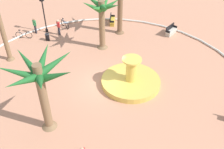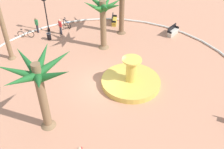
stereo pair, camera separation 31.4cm
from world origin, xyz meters
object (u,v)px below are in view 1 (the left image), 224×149
at_px(bench_southwest, 112,21).
at_px(person_cyclist_photo, 35,25).
at_px(bicycle_red_frame, 65,24).
at_px(bicycle_by_lamppost, 24,35).
at_px(fountain, 131,81).
at_px(palm_tree_near_fountain, 40,81).
at_px(bench_north, 171,31).
at_px(person_cyclist_helmet, 58,26).
at_px(trash_bin, 47,37).
at_px(lamppost, 44,11).
at_px(palm_tree_by_curb, 102,13).

xyz_separation_m(bench_southwest, person_cyclist_photo, (6.07, -5.70, 0.60)).
distance_m(bicycle_red_frame, bicycle_by_lamppost, 4.53).
height_order(fountain, palm_tree_near_fountain, palm_tree_near_fountain).
relative_size(bench_north, person_cyclist_photo, 0.98).
height_order(bicycle_red_frame, person_cyclist_helmet, person_cyclist_helmet).
bearing_deg(fountain, person_cyclist_photo, -99.96).
xyz_separation_m(bicycle_by_lamppost, person_cyclist_photo, (-1.43, 0.24, 0.56)).
bearing_deg(person_cyclist_photo, trash_bin, 77.04).
xyz_separation_m(palm_tree_near_fountain, bicycle_red_frame, (-11.54, -8.27, -3.47)).
height_order(bicycle_red_frame, bicycle_by_lamppost, same).
bearing_deg(lamppost, person_cyclist_helmet, 98.83).
distance_m(palm_tree_near_fountain, person_cyclist_helmet, 12.91).
bearing_deg(person_cyclist_photo, bicycle_by_lamppost, -9.64).
bearing_deg(bicycle_red_frame, person_cyclist_photo, -33.40).
bearing_deg(palm_tree_by_curb, fountain, 54.94).
height_order(bench_north, lamppost, lamppost).
bearing_deg(bench_southwest, bench_north, 99.97).
height_order(bench_southwest, lamppost, lamppost).
relative_size(palm_tree_near_fountain, palm_tree_by_curb, 1.07).
height_order(person_cyclist_helmet, person_cyclist_photo, person_cyclist_photo).
relative_size(bench_southwest, trash_bin, 2.26).
distance_m(palm_tree_by_curb, lamppost, 6.91).
distance_m(palm_tree_near_fountain, lamppost, 13.49).
height_order(fountain, palm_tree_by_curb, palm_tree_by_curb).
xyz_separation_m(fountain, bench_southwest, (-8.26, -6.81, 0.01)).
relative_size(trash_bin, bicycle_by_lamppost, 0.48).
bearing_deg(person_cyclist_photo, bench_southwest, 136.78).
height_order(bench_southwest, bicycle_red_frame, bench_southwest).
bearing_deg(bench_north, palm_tree_near_fountain, -7.71).
bearing_deg(person_cyclist_helmet, bicycle_by_lamppost, -45.96).
bearing_deg(fountain, bench_southwest, -140.51).
xyz_separation_m(bench_north, bench_southwest, (1.14, -6.50, 0.00)).
distance_m(fountain, lamppost, 12.28).
bearing_deg(bicycle_by_lamppost, bench_north, 124.76).
relative_size(lamppost, bicycle_by_lamppost, 2.63).
relative_size(bicycle_by_lamppost, person_cyclist_helmet, 0.91).
bearing_deg(bench_southwest, trash_bin, -28.96).
relative_size(palm_tree_near_fountain, trash_bin, 7.23).
distance_m(palm_tree_by_curb, bicycle_red_frame, 6.75).
distance_m(fountain, person_cyclist_photo, 12.72).
bearing_deg(bench_southwest, bicycle_red_frame, -49.14).
bearing_deg(bicycle_red_frame, bench_north, 113.58).
height_order(palm_tree_by_curb, bicycle_by_lamppost, palm_tree_by_curb).
relative_size(palm_tree_by_curb, person_cyclist_photo, 2.93).
bearing_deg(lamppost, fountain, 75.66).
height_order(lamppost, person_cyclist_photo, lamppost).
relative_size(fountain, palm_tree_near_fountain, 0.89).
bearing_deg(trash_bin, bicycle_red_frame, -173.89).
relative_size(lamppost, bicycle_red_frame, 2.46).
xyz_separation_m(fountain, person_cyclist_helmet, (-3.24, -10.20, 0.60)).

